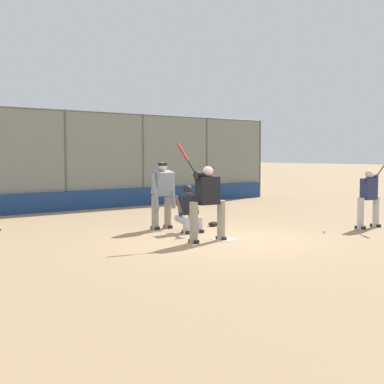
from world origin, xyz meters
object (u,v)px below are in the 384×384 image
at_px(catcher_behind_plate, 189,208).
at_px(fielding_glove_on_dirt, 214,224).
at_px(umpire_home, 162,193).
at_px(baseball_loose, 324,231).
at_px(batter_on_deck, 369,197).
at_px(batter_at_plate, 207,201).

relative_size(catcher_behind_plate, fielding_glove_on_dirt, 3.52).
xyz_separation_m(umpire_home, baseball_loose, (-2.73, 3.10, -0.90)).
height_order(catcher_behind_plate, umpire_home, umpire_home).
bearing_deg(baseball_loose, umpire_home, -48.62).
xyz_separation_m(batter_on_deck, baseball_loose, (1.64, -0.19, -0.80)).
bearing_deg(baseball_loose, catcher_behind_plate, -40.54).
relative_size(umpire_home, batter_on_deck, 0.82).
xyz_separation_m(batter_at_plate, batter_on_deck, (-4.77, 1.02, -0.09)).
bearing_deg(batter_on_deck, umpire_home, 144.29).
height_order(fielding_glove_on_dirt, baseball_loose, fielding_glove_on_dirt).
bearing_deg(batter_at_plate, batter_on_deck, 172.88).
relative_size(batter_at_plate, fielding_glove_on_dirt, 6.58).
bearing_deg(catcher_behind_plate, batter_on_deck, 156.30).
bearing_deg(umpire_home, batter_on_deck, 143.37).
xyz_separation_m(batter_at_plate, fielding_glove_on_dirt, (-1.81, -1.85, -0.86)).
height_order(umpire_home, fielding_glove_on_dirt, umpire_home).
bearing_deg(baseball_loose, batter_at_plate, -14.79).
distance_m(batter_at_plate, fielding_glove_on_dirt, 2.73).
distance_m(umpire_home, batter_on_deck, 5.47).
bearing_deg(catcher_behind_plate, fielding_glove_on_dirt, -152.60).
bearing_deg(baseball_loose, fielding_glove_on_dirt, -63.74).
height_order(batter_on_deck, fielding_glove_on_dirt, batter_on_deck).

